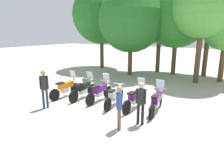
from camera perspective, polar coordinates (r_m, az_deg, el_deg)
ground_plane at (r=10.20m, az=-1.50°, el=-5.49°), size 80.00×80.00×0.00m
motorcycle_0 at (r=11.37m, az=-12.88°, el=-1.03°), size 0.62×2.19×1.37m
motorcycle_1 at (r=10.93m, az=-8.04°, el=-1.43°), size 0.62×2.19×1.37m
motorcycle_2 at (r=10.41m, az=-3.45°, el=-2.11°), size 0.62×2.19×1.37m
motorcycle_3 at (r=9.75m, az=0.73°, el=-3.33°), size 0.62×2.18×0.99m
motorcycle_4 at (r=9.44m, az=6.51°, el=-3.94°), size 0.62×2.19×1.37m
motorcycle_5 at (r=9.16m, az=12.37°, el=-4.76°), size 0.62×2.19×1.37m
person_0 at (r=9.80m, az=-18.49°, el=-0.48°), size 0.34×0.34×1.81m
person_1 at (r=7.30m, az=2.04°, el=-5.83°), size 0.31×0.37×1.63m
person_2 at (r=7.73m, az=8.09°, el=-4.54°), size 0.41×0.26×1.68m
tree_0 at (r=20.16m, az=-2.99°, el=18.80°), size 5.42×5.42×7.75m
tree_1 at (r=17.99m, az=5.33°, el=18.88°), size 3.86×3.86×6.86m
tree_2 at (r=16.75m, az=5.33°, el=17.53°), size 5.13×5.13×6.98m
tree_3 at (r=18.37m, az=13.30°, el=16.45°), size 3.65×3.65×6.10m
tree_4 at (r=17.69m, az=17.78°, el=17.51°), size 4.92×4.92×7.11m
tree_5 at (r=17.78m, az=26.21°, el=20.25°), size 5.02×5.02×8.24m
tree_6 at (r=15.20m, az=24.19°, el=18.82°), size 3.89×3.89×6.93m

